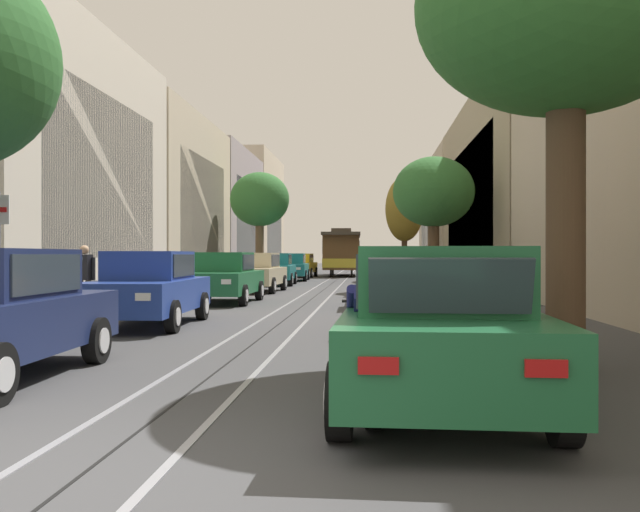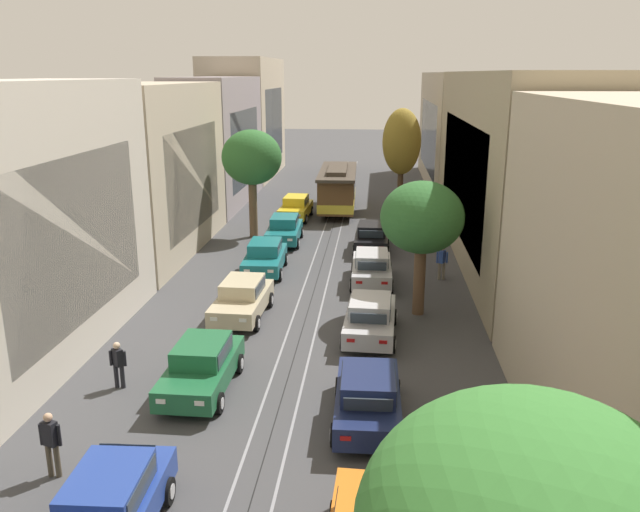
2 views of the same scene
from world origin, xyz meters
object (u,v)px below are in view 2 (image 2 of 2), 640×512
object	(u,v)px
parked_car_teal_sixth_left	(284,229)
parked_car_silver_fifth_right	(372,268)
parked_car_silver_fourth_right	(370,317)
parked_car_green_mid_left	(202,366)
parked_car_yellow_far_left	(296,208)
pedestrian_on_left_pavement	(118,362)
street_tree_kerb_right_mid	(402,142)
street_tree_kerb_right_second	(422,218)
parked_car_beige_fourth_left	(242,299)
cable_car_trolley	(338,189)
parked_car_navy_mid_right	(368,397)
parked_car_black_sixth_right	(372,237)
street_tree_kerb_left_second	(252,159)
parked_car_blue_second_left	(108,509)
pedestrian_crossing_far	(442,261)
parked_car_teal_fifth_left	(265,257)
pedestrian_on_right_pavement	(51,441)

from	to	relation	value
parked_car_teal_sixth_left	parked_car_silver_fifth_right	world-z (taller)	same
parked_car_silver_fourth_right	parked_car_green_mid_left	bearing A→B (deg)	-138.42
parked_car_silver_fifth_right	parked_car_yellow_far_left	bearing A→B (deg)	111.43
parked_car_green_mid_left	pedestrian_on_left_pavement	xyz separation A→B (m)	(-2.65, -0.11, 0.08)
street_tree_kerb_right_mid	street_tree_kerb_right_second	bearing A→B (deg)	-89.77
parked_car_beige_fourth_left	cable_car_trolley	bearing A→B (deg)	82.92
parked_car_green_mid_left	parked_car_navy_mid_right	distance (m)	5.43
parked_car_black_sixth_right	street_tree_kerb_right_second	bearing A→B (deg)	-78.13
street_tree_kerb_left_second	parked_car_silver_fourth_right	bearing A→B (deg)	-63.87
parked_car_blue_second_left	pedestrian_on_left_pavement	xyz separation A→B (m)	(-2.49, 6.71, 0.08)
parked_car_yellow_far_left	parked_car_silver_fifth_right	xyz separation A→B (m)	(5.32, -13.55, 0.00)
cable_car_trolley	pedestrian_on_left_pavement	size ratio (longest dim) A/B	5.88
parked_car_green_mid_left	pedestrian_crossing_far	world-z (taller)	pedestrian_crossing_far
parked_car_teal_sixth_left	parked_car_yellow_far_left	bearing A→B (deg)	91.14
street_tree_kerb_right_mid	pedestrian_on_left_pavement	bearing A→B (deg)	-108.42
street_tree_kerb_right_second	pedestrian_crossing_far	world-z (taller)	street_tree_kerb_right_second
parked_car_silver_fifth_right	cable_car_trolley	bearing A→B (deg)	99.26
parked_car_teal_fifth_left	parked_car_silver_fifth_right	size ratio (longest dim) A/B	1.01
parked_car_navy_mid_right	pedestrian_on_right_pavement	distance (m)	8.34
parked_car_green_mid_left	pedestrian_on_right_pavement	distance (m)	5.35
parked_car_teal_sixth_left	street_tree_kerb_right_mid	xyz separation A→B (m)	(7.08, 10.89, 4.01)
parked_car_teal_sixth_left	parked_car_black_sixth_right	world-z (taller)	same
street_tree_kerb_left_second	parked_car_blue_second_left	bearing A→B (deg)	-85.85
pedestrian_on_right_pavement	parked_car_beige_fourth_left	bearing A→B (deg)	77.47
parked_car_silver_fifth_right	parked_car_black_sixth_right	xyz separation A→B (m)	(-0.06, 5.93, 0.00)
street_tree_kerb_right_mid	pedestrian_crossing_far	xyz separation A→B (m)	(1.48, -17.14, -3.85)
parked_car_yellow_far_left	pedestrian_on_right_pavement	world-z (taller)	pedestrian_on_right_pavement
street_tree_kerb_right_mid	parked_car_silver_fourth_right	bearing A→B (deg)	-94.37
cable_car_trolley	pedestrian_on_right_pavement	xyz separation A→B (m)	(-5.03, -31.84, -0.67)
parked_car_blue_second_left	pedestrian_on_left_pavement	bearing A→B (deg)	110.34
parked_car_navy_mid_right	parked_car_teal_sixth_left	bearing A→B (deg)	104.84
parked_car_beige_fourth_left	parked_car_teal_sixth_left	bearing A→B (deg)	89.93
parked_car_navy_mid_right	pedestrian_on_left_pavement	bearing A→B (deg)	170.09
parked_car_yellow_far_left	pedestrian_on_right_pavement	xyz separation A→B (m)	(-2.33, -29.32, 0.19)
parked_car_black_sixth_right	street_tree_kerb_right_second	world-z (taller)	street_tree_kerb_right_second
parked_car_yellow_far_left	street_tree_kerb_right_mid	bearing A→B (deg)	32.13
parked_car_navy_mid_right	parked_car_silver_fifth_right	bearing A→B (deg)	90.13
street_tree_kerb_right_mid	parked_car_green_mid_left	bearing A→B (deg)	-103.67
parked_car_silver_fourth_right	street_tree_kerb_right_second	distance (m)	4.64
pedestrian_crossing_far	pedestrian_on_left_pavement	bearing A→B (deg)	-132.86
parked_car_beige_fourth_left	street_tree_kerb_right_second	size ratio (longest dim) A/B	0.79
pedestrian_on_right_pavement	street_tree_kerb_right_second	bearing A→B (deg)	51.35
parked_car_teal_sixth_left	street_tree_kerb_right_second	xyz separation A→B (m)	(7.17, -10.92, 3.25)
parked_car_yellow_far_left	cable_car_trolley	bearing A→B (deg)	43.04
parked_car_green_mid_left	parked_car_navy_mid_right	world-z (taller)	same
cable_car_trolley	pedestrian_crossing_far	world-z (taller)	cable_car_trolley
parked_car_green_mid_left	pedestrian_on_left_pavement	bearing A→B (deg)	-177.53
parked_car_silver_fifth_right	parked_car_navy_mid_right	bearing A→B (deg)	-89.87
cable_car_trolley	pedestrian_on_right_pavement	world-z (taller)	cable_car_trolley
parked_car_teal_sixth_left	parked_car_black_sixth_right	xyz separation A→B (m)	(5.13, -1.25, 0.00)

